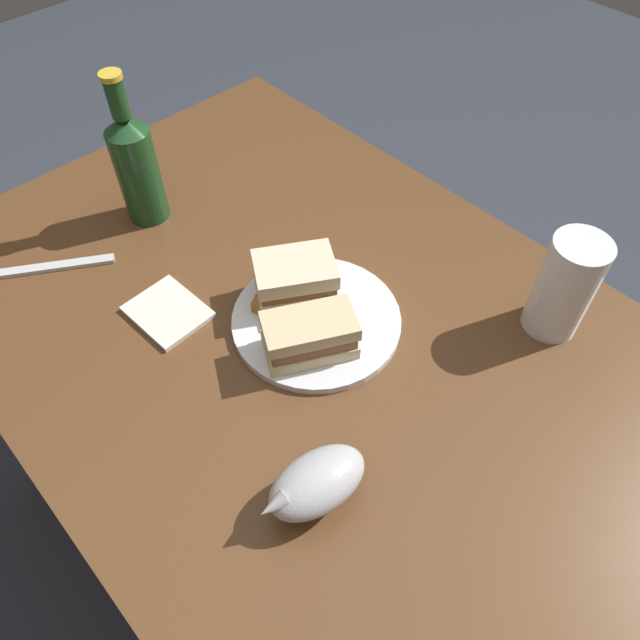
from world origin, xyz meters
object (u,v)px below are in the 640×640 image
object	(u,v)px
pint_glass	(563,290)
sandwich_half_right	(309,335)
gravy_boat	(316,483)
plate	(316,320)
sandwich_half_left	(295,279)
cider_bottle	(136,165)
napkin	(168,312)
fork	(54,267)

from	to	relation	value
pint_glass	sandwich_half_right	bearing A→B (deg)	-124.19
pint_glass	gravy_boat	bearing A→B (deg)	-95.13
plate	gravy_boat	world-z (taller)	gravy_boat
plate	sandwich_half_right	xyz separation A→B (m)	(0.03, -0.04, 0.04)
sandwich_half_left	gravy_boat	bearing A→B (deg)	-37.53
plate	sandwich_half_right	distance (m)	0.07
sandwich_half_right	pint_glass	distance (m)	0.35
sandwich_half_right	cider_bottle	world-z (taller)	cider_bottle
pint_glass	cider_bottle	xyz separation A→B (m)	(-0.59, -0.28, 0.03)
sandwich_half_right	pint_glass	xyz separation A→B (m)	(0.19, 0.29, 0.03)
pint_glass	napkin	distance (m)	0.55
fork	gravy_boat	bearing A→B (deg)	126.22
sandwich_half_left	gravy_boat	xyz separation A→B (m)	(0.24, -0.19, -0.00)
plate	cider_bottle	size ratio (longest dim) A/B	0.96
pint_glass	napkin	size ratio (longest dim) A/B	1.41
cider_bottle	napkin	xyz separation A→B (m)	(0.20, -0.10, -0.10)
sandwich_half_left	napkin	xyz separation A→B (m)	(-0.11, -0.15, -0.04)
pint_glass	cider_bottle	distance (m)	0.66
sandwich_half_left	pint_glass	world-z (taller)	pint_glass
gravy_boat	cider_bottle	size ratio (longest dim) A/B	0.55
plate	sandwich_half_right	bearing A→B (deg)	-52.63
sandwich_half_left	napkin	world-z (taller)	sandwich_half_left
plate	fork	distance (m)	0.42
sandwich_half_right	fork	distance (m)	0.43
plate	gravy_boat	bearing A→B (deg)	-43.13
sandwich_half_left	cider_bottle	distance (m)	0.32
plate	sandwich_half_left	bearing A→B (deg)	169.76
plate	sandwich_half_left	xyz separation A→B (m)	(-0.05, 0.01, 0.04)
napkin	fork	distance (m)	0.21
napkin	plate	bearing A→B (deg)	42.03
pint_glass	gravy_boat	xyz separation A→B (m)	(-0.04, -0.42, -0.03)
sandwich_half_right	cider_bottle	size ratio (longest dim) A/B	0.55
pint_glass	fork	xyz separation A→B (m)	(-0.58, -0.46, -0.07)
plate	fork	world-z (taller)	plate
pint_glass	cider_bottle	world-z (taller)	cider_bottle
gravy_boat	fork	bearing A→B (deg)	-175.61
sandwich_half_left	plate	bearing A→B (deg)	-10.24
sandwich_half_right	napkin	xyz separation A→B (m)	(-0.19, -0.10, -0.04)
pint_glass	napkin	bearing A→B (deg)	-135.13
cider_bottle	pint_glass	bearing A→B (deg)	25.72
sandwich_half_left	gravy_boat	size ratio (longest dim) A/B	1.01
gravy_boat	cider_bottle	bearing A→B (deg)	166.28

